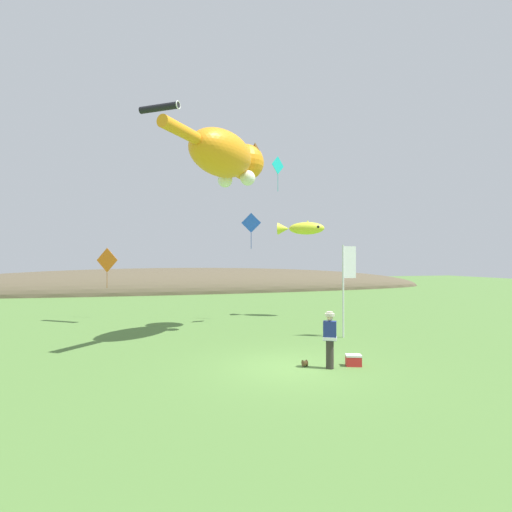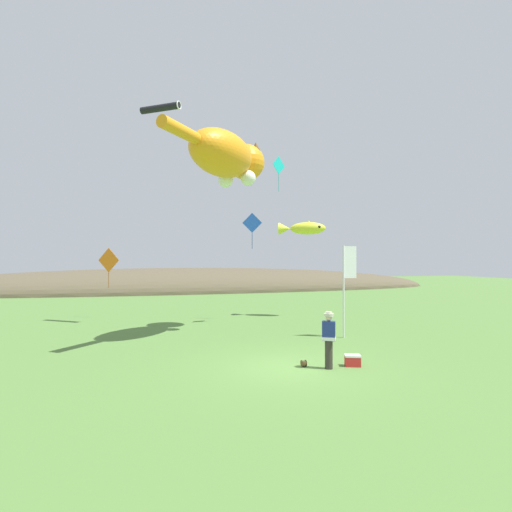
% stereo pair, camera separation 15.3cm
% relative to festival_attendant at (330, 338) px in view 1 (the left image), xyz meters
% --- Properties ---
extents(ground_plane, '(120.00, 120.00, 0.00)m').
position_rel_festival_attendant_xyz_m(ground_plane, '(-1.12, 0.43, -0.95)').
color(ground_plane, '#517A38').
extents(distant_hill_ridge, '(61.20, 12.59, 5.00)m').
position_rel_festival_attendant_xyz_m(distant_hill_ridge, '(-1.12, 33.81, -0.95)').
color(distant_hill_ridge, brown).
rests_on(distant_hill_ridge, ground).
extents(festival_attendant, '(0.49, 0.43, 1.77)m').
position_rel_festival_attendant_xyz_m(festival_attendant, '(0.00, 0.00, 0.00)').
color(festival_attendant, '#332D28').
rests_on(festival_attendant, ground).
extents(kite_spool, '(0.15, 0.21, 0.21)m').
position_rel_festival_attendant_xyz_m(kite_spool, '(-0.65, 0.45, -0.85)').
color(kite_spool, olive).
rests_on(kite_spool, ground).
extents(picnic_cooler, '(0.57, 0.48, 0.36)m').
position_rel_festival_attendant_xyz_m(picnic_cooler, '(0.87, 0.07, -0.77)').
color(picnic_cooler, red).
rests_on(picnic_cooler, ground).
extents(festival_banner_pole, '(0.66, 0.08, 4.05)m').
position_rel_festival_attendant_xyz_m(festival_banner_pole, '(3.00, 4.37, 1.70)').
color(festival_banner_pole, silver).
rests_on(festival_banner_pole, ground).
extents(kite_giant_cat, '(5.39, 6.24, 2.32)m').
position_rel_festival_attendant_xyz_m(kite_giant_cat, '(-1.95, 6.19, 7.07)').
color(kite_giant_cat, orange).
extents(kite_fish_windsock, '(2.84, 1.91, 0.86)m').
position_rel_festival_attendant_xyz_m(kite_fish_windsock, '(3.56, 10.80, 4.33)').
color(kite_fish_windsock, yellow).
extents(kite_tube_streamer, '(2.09, 1.65, 0.44)m').
position_rel_festival_attendant_xyz_m(kite_tube_streamer, '(-4.75, 9.74, 10.31)').
color(kite_tube_streamer, black).
extents(kite_diamond_teal, '(0.83, 0.49, 1.85)m').
position_rel_festival_attendant_xyz_m(kite_diamond_teal, '(1.22, 8.37, 7.38)').
color(kite_diamond_teal, '#19BFBF').
extents(kite_diamond_orange, '(1.21, 0.81, 2.34)m').
position_rel_festival_attendant_xyz_m(kite_diamond_orange, '(-7.56, 13.36, 2.41)').
color(kite_diamond_orange, orange).
extents(kite_diamond_blue, '(1.04, 0.46, 2.02)m').
position_rel_festival_attendant_xyz_m(kite_diamond_blue, '(0.30, 10.29, 4.51)').
color(kite_diamond_blue, blue).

